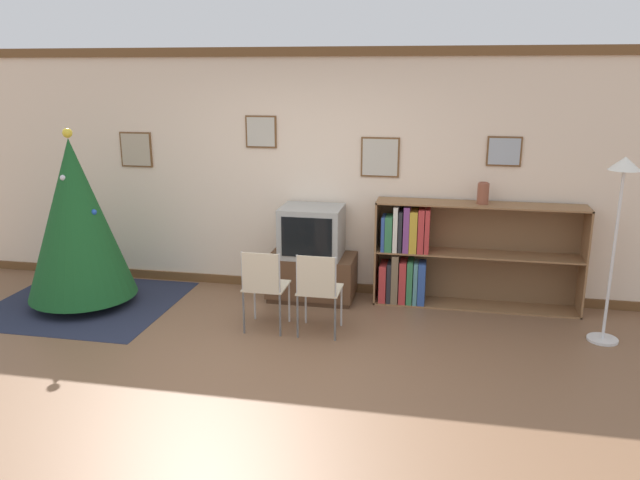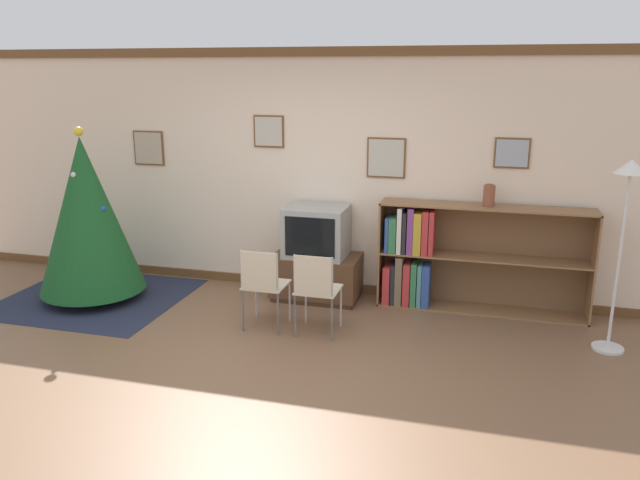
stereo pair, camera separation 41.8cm
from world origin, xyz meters
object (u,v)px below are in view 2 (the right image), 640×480
Objects in this scene: folding_chair_left at (263,284)px; vase at (489,195)px; tv_console at (317,277)px; folding_chair_right at (316,289)px; bookshelf at (442,258)px; television at (316,231)px; christmas_tree at (87,215)px; standing_lamp at (626,206)px.

vase reaches higher than folding_chair_left.
folding_chair_left reaches higher than tv_console.
vase is (1.52, 1.07, 0.77)m from folding_chair_right.
bookshelf is (1.61, 1.08, 0.07)m from folding_chair_left.
tv_console is at bearing 105.25° from folding_chair_right.
tv_console is 0.52m from television.
bookshelf is 9.54× the size of vase.
folding_chair_left is 0.38× the size of bookshelf.
christmas_tree is 2.20m from folding_chair_left.
television is at bearing 168.84° from standing_lamp.
christmas_tree is 5.32m from standing_lamp.
folding_chair_left and folding_chair_right have the same top height.
vase is at bearing 35.32° from folding_chair_right.
television is 1.05m from folding_chair_left.
vase reaches higher than bookshelf.
television is at bearing -176.70° from vase.
bookshelf is (1.35, 0.11, 0.29)m from tv_console.
tv_console is 3.17m from standing_lamp.
standing_lamp is at bearing 0.80° from christmas_tree.
television is at bearing -175.41° from bookshelf.
standing_lamp is (1.57, -0.68, 0.79)m from bookshelf.
folding_chair_left is 2.44m from vase.
tv_console is 1.03m from folding_chair_right.
tv_console is 0.44× the size of bookshelf.
folding_chair_right is at bearing -74.75° from tv_console.
folding_chair_left is 3.32m from standing_lamp.
television is 0.38× the size of standing_lamp.
folding_chair_right is at bearing -171.54° from standing_lamp.
christmas_tree reaches higher than folding_chair_right.
standing_lamp is at bearing -30.81° from vase.
folding_chair_right is 2.01m from vase.
christmas_tree is at bearing -168.53° from bookshelf.
bookshelf reaches higher than tv_console.
folding_chair_left is 3.64× the size of vase.
bookshelf is (3.74, 0.76, -0.40)m from christmas_tree.
standing_lamp is at bearing -11.16° from television.
standing_lamp is (2.92, -0.58, 1.08)m from tv_console.
television is 3.03m from standing_lamp.
folding_chair_right is at bearing -74.71° from television.
television is at bearing -90.00° from tv_console.
tv_console is 2.04m from vase.
vase is at bearing 27.68° from folding_chair_left.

